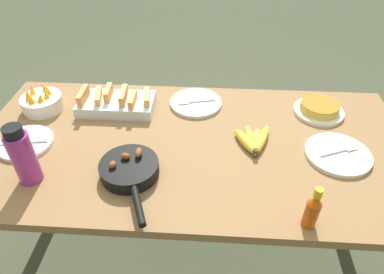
{
  "coord_description": "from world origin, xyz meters",
  "views": [
    {
      "loc": [
        0.07,
        -1.04,
        1.63
      ],
      "look_at": [
        0.0,
        0.0,
        0.78
      ],
      "focal_mm": 32.0,
      "sensor_mm": 36.0,
      "label": 1
    }
  ],
  "objects": [
    {
      "name": "frittata_plate_center",
      "position": [
        0.55,
        0.24,
        0.77
      ],
      "size": [
        0.22,
        0.22,
        0.05
      ],
      "color": "silver",
      "rests_on": "dining_table"
    },
    {
      "name": "dining_table",
      "position": [
        0.0,
        0.0,
        0.65
      ],
      "size": [
        1.74,
        0.85,
        0.75
      ],
      "color": "olive",
      "rests_on": "ground_plane"
    },
    {
      "name": "fruit_bowl_mango",
      "position": [
        -0.68,
        0.19,
        0.79
      ],
      "size": [
        0.18,
        0.18,
        0.11
      ],
      "color": "silver",
      "rests_on": "dining_table"
    },
    {
      "name": "hot_sauce_bottle",
      "position": [
        0.38,
        -0.37,
        0.82
      ],
      "size": [
        0.04,
        0.04,
        0.16
      ],
      "color": "#C64C0F",
      "rests_on": "dining_table"
    },
    {
      "name": "ground_plane",
      "position": [
        0.0,
        0.0,
        0.0
      ],
      "size": [
        14.0,
        14.0,
        0.0
      ],
      "primitive_type": "plane",
      "color": "#474C38"
    },
    {
      "name": "water_bottle",
      "position": [
        -0.55,
        -0.23,
        0.86
      ],
      "size": [
        0.08,
        0.08,
        0.23
      ],
      "color": "#992D89",
      "rests_on": "dining_table"
    },
    {
      "name": "empty_plate_far_left",
      "position": [
        0.56,
        -0.04,
        0.76
      ],
      "size": [
        0.25,
        0.25,
        0.02
      ],
      "color": "silver",
      "rests_on": "dining_table"
    },
    {
      "name": "empty_plate_far_right",
      "position": [
        0.0,
        0.28,
        0.76
      ],
      "size": [
        0.24,
        0.24,
        0.02
      ],
      "color": "silver",
      "rests_on": "dining_table"
    },
    {
      "name": "melon_tray",
      "position": [
        -0.35,
        0.22,
        0.78
      ],
      "size": [
        0.33,
        0.18,
        0.1
      ],
      "color": "silver",
      "rests_on": "dining_table"
    },
    {
      "name": "skillet",
      "position": [
        -0.21,
        -0.19,
        0.78
      ],
      "size": [
        0.21,
        0.35,
        0.08
      ],
      "rotation": [
        0.0,
        0.0,
        5.07
      ],
      "color": "black",
      "rests_on": "dining_table"
    },
    {
      "name": "banana_bunch",
      "position": [
        0.24,
        0.01,
        0.77
      ],
      "size": [
        0.17,
        0.19,
        0.04
      ],
      "color": "yellow",
      "rests_on": "dining_table"
    },
    {
      "name": "empty_plate_near_front",
      "position": [
        -0.65,
        -0.05,
        0.76
      ],
      "size": [
        0.21,
        0.21,
        0.02
      ],
      "color": "silver",
      "rests_on": "dining_table"
    }
  ]
}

